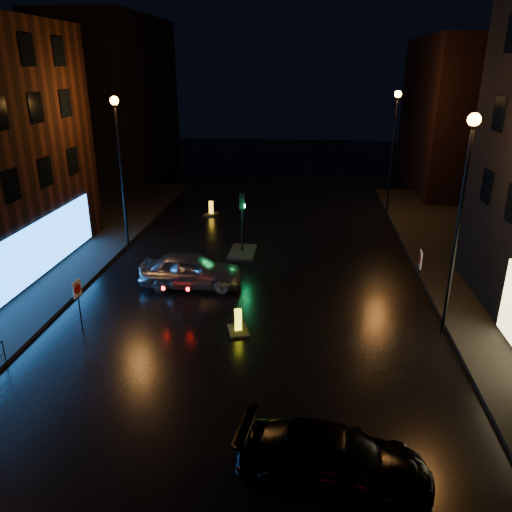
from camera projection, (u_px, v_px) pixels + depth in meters
The scene contains 13 objects.
ground at pixel (222, 418), 14.89m from camera, with size 120.00×120.00×0.00m, color black.
building_far_left at pixel (114, 98), 46.44m from camera, with size 8.00×16.00×14.00m, color black.
building_far_right at pixel (465, 115), 41.00m from camera, with size 8.00×14.00×12.00m, color black.
street_lamp_lfar at pixel (119, 151), 26.66m from camera, with size 0.44×0.44×8.37m.
street_lamp_rnear at pixel (463, 195), 17.72m from camera, with size 0.44×0.44×8.37m.
street_lamp_rfar at pixel (394, 136), 32.57m from camera, with size 0.44×0.44×8.37m.
traffic_signal at pixel (242, 244), 27.83m from camera, with size 1.40×2.40×3.45m.
silver_hatchback at pixel (191, 270), 23.54m from camera, with size 1.92×4.78×1.63m, color #B6B8BE.
dark_sedan at pixel (334, 459), 12.40m from camera, with size 1.98×4.86×1.41m, color black.
bollard_near at pixel (238, 327), 19.65m from camera, with size 1.04×1.29×0.98m.
bollard_far at pixel (211, 212), 35.07m from camera, with size 1.03×1.28×0.98m.
road_sign_left at pixel (78, 293), 19.48m from camera, with size 0.13×0.50×2.06m.
road_sign_right at pixel (420, 264), 21.82m from camera, with size 0.11×0.56×2.32m.
Camera 1 is at (2.28, -12.00, 9.86)m, focal length 35.00 mm.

